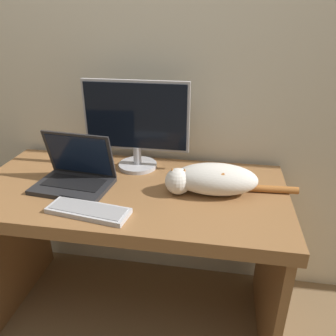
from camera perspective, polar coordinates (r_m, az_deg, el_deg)
wall_back at (r=1.73m, az=-3.88°, el=18.83°), size 6.40×0.06×2.60m
desk at (r=1.59m, az=-6.53°, el=-8.69°), size 1.42×0.70×0.78m
monitor at (r=1.61m, az=-5.58°, el=7.68°), size 0.52×0.20×0.44m
laptop at (r=1.55m, az=-15.91°, el=-1.31°), size 0.35×0.26×0.24m
external_keyboard at (r=1.34m, az=-13.69°, el=-7.21°), size 0.34×0.16×0.02m
cat at (r=1.43m, az=7.65°, el=-1.86°), size 0.58×0.19×0.13m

